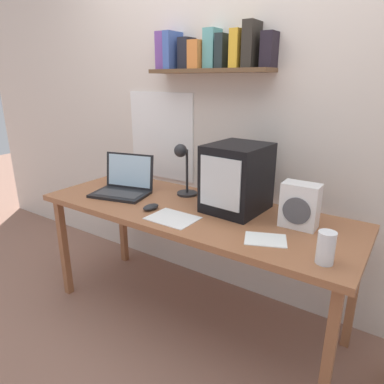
% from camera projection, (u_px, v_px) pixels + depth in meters
% --- Properties ---
extents(ground_plane, '(12.00, 12.00, 0.00)m').
position_uv_depth(ground_plane, '(192.00, 315.00, 2.23)').
color(ground_plane, '#8D6453').
extents(back_wall, '(5.60, 0.24, 2.60)m').
position_uv_depth(back_wall, '(234.00, 105.00, 2.21)').
color(back_wall, beige).
rests_on(back_wall, ground_plane).
extents(corner_desk, '(1.89, 0.69, 0.75)m').
position_uv_depth(corner_desk, '(192.00, 218.00, 2.02)').
color(corner_desk, '#9A5E3C').
rests_on(corner_desk, ground_plane).
extents(crt_monitor, '(0.32, 0.37, 0.38)m').
position_uv_depth(crt_monitor, '(237.00, 178.00, 1.92)').
color(crt_monitor, black).
rests_on(crt_monitor, corner_desk).
extents(laptop, '(0.40, 0.34, 0.25)m').
position_uv_depth(laptop, '(124.00, 184.00, 2.25)').
color(laptop, black).
rests_on(laptop, corner_desk).
extents(desk_lamp, '(0.13, 0.15, 0.34)m').
position_uv_depth(desk_lamp, '(183.00, 165.00, 2.15)').
color(desk_lamp, '#232326').
rests_on(desk_lamp, corner_desk).
extents(juice_glass, '(0.07, 0.07, 0.14)m').
position_uv_depth(juice_glass, '(326.00, 249.00, 1.38)').
color(juice_glass, white).
rests_on(juice_glass, corner_desk).
extents(space_heater, '(0.18, 0.12, 0.23)m').
position_uv_depth(space_heater, '(300.00, 206.00, 1.71)').
color(space_heater, white).
rests_on(space_heater, corner_desk).
extents(computer_mouse, '(0.08, 0.11, 0.03)m').
position_uv_depth(computer_mouse, '(151.00, 207.00, 1.97)').
color(computer_mouse, '#232326').
rests_on(computer_mouse, corner_desk).
extents(loose_paper_near_monitor, '(0.26, 0.20, 0.00)m').
position_uv_depth(loose_paper_near_monitor, '(173.00, 218.00, 1.85)').
color(loose_paper_near_monitor, white).
rests_on(loose_paper_near_monitor, corner_desk).
extents(loose_paper_near_laptop, '(0.23, 0.21, 0.00)m').
position_uv_depth(loose_paper_near_laptop, '(265.00, 239.00, 1.60)').
color(loose_paper_near_laptop, white).
rests_on(loose_paper_near_laptop, corner_desk).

